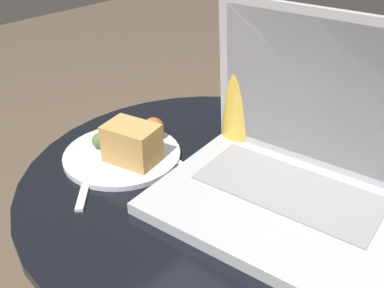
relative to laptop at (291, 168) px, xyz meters
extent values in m
cylinder|color=black|center=(-0.11, -0.03, -0.06)|extent=(0.62, 0.62, 0.02)
cube|color=white|center=(-0.26, -0.07, -0.05)|extent=(0.16, 0.13, 0.00)
cube|color=#B2B2B7|center=(0.00, -0.04, -0.05)|extent=(0.36, 0.29, 0.02)
cube|color=gray|center=(0.00, 0.00, -0.03)|extent=(0.28, 0.15, 0.00)
cube|color=#B2B2B7|center=(-0.01, 0.07, 0.09)|extent=(0.34, 0.07, 0.25)
cube|color=#19234C|center=(-0.01, 0.07, 0.09)|extent=(0.31, 0.06, 0.22)
cylinder|color=gold|center=(-0.15, 0.09, 0.05)|extent=(0.07, 0.07, 0.20)
cylinder|color=white|center=(-0.15, 0.09, 0.16)|extent=(0.07, 0.07, 0.03)
cylinder|color=silver|center=(-0.27, -0.09, -0.05)|extent=(0.20, 0.20, 0.01)
cube|color=tan|center=(-0.24, -0.09, -0.01)|extent=(0.10, 0.08, 0.06)
sphere|color=#4C6B33|center=(-0.31, -0.10, -0.03)|extent=(0.03, 0.03, 0.03)
sphere|color=#9E5B38|center=(-0.27, -0.02, -0.03)|extent=(0.04, 0.04, 0.04)
cube|color=silver|center=(-0.25, -0.18, -0.05)|extent=(0.09, 0.09, 0.00)
cube|color=silver|center=(-0.31, -0.12, -0.05)|extent=(0.05, 0.05, 0.00)
camera|label=1|loc=(0.25, -0.49, 0.36)|focal=42.00mm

